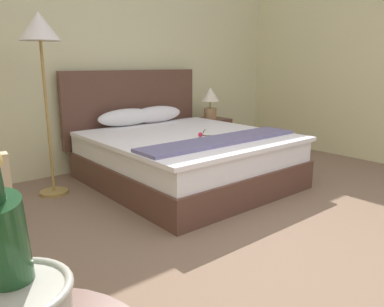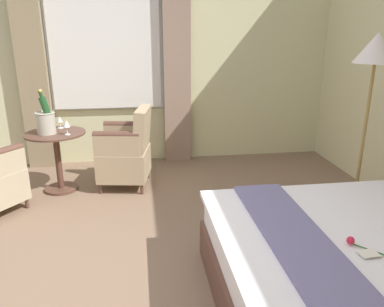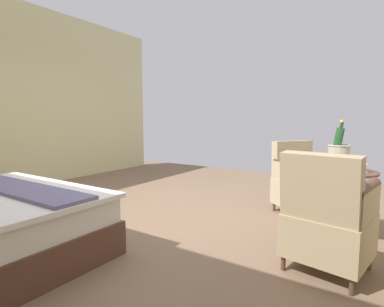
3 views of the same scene
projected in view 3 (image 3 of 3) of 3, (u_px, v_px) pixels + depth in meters
ground_plane at (150, 217)px, 3.62m from camera, size 7.60×7.60×0.00m
wall_far_side at (15, 95)px, 5.09m from camera, size 0.12×6.22×3.18m
side_table_round at (339, 195)px, 2.94m from camera, size 0.66×0.66×0.69m
champagne_bucket at (339, 154)px, 2.97m from camera, size 0.21×0.21×0.49m
wine_glass_near_bucket at (326, 159)px, 2.83m from camera, size 0.07×0.07×0.16m
wine_glass_near_edge at (364, 162)px, 2.77m from camera, size 0.07×0.07×0.14m
armchair_by_window at (327, 219)px, 2.28m from camera, size 0.66×0.67×0.95m
armchair_facing_bed at (301, 182)px, 3.74m from camera, size 0.79×0.79×0.91m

